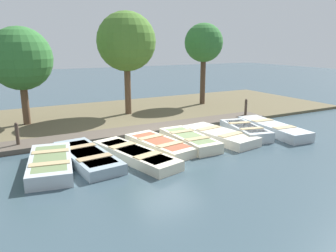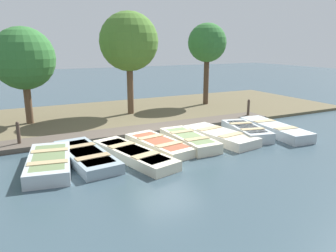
% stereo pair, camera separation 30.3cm
% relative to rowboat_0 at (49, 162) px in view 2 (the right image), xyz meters
% --- Properties ---
extents(ground_plane, '(80.00, 80.00, 0.00)m').
position_rel_rowboat_0_xyz_m(ground_plane, '(-1.02, 4.42, -0.21)').
color(ground_plane, '#384C56').
extents(shore_bank, '(8.00, 24.00, 0.13)m').
position_rel_rowboat_0_xyz_m(shore_bank, '(-6.02, 4.42, -0.14)').
color(shore_bank, brown).
rests_on(shore_bank, ground_plane).
extents(dock_walkway, '(1.24, 12.03, 0.18)m').
position_rel_rowboat_0_xyz_m(dock_walkway, '(-2.61, 4.42, -0.12)').
color(dock_walkway, '#51473D').
rests_on(dock_walkway, ground_plane).
extents(rowboat_0, '(3.11, 1.71, 0.42)m').
position_rel_rowboat_0_xyz_m(rowboat_0, '(0.00, 0.00, 0.00)').
color(rowboat_0, '#B2BCC1').
rests_on(rowboat_0, ground_plane).
extents(rowboat_1, '(3.46, 1.49, 0.35)m').
position_rel_rowboat_0_xyz_m(rowboat_1, '(-0.20, 1.14, -0.04)').
color(rowboat_1, '#8C9EA8').
rests_on(rowboat_1, ground_plane).
extents(rowboat_2, '(3.71, 1.81, 0.34)m').
position_rel_rowboat_0_xyz_m(rowboat_2, '(0.34, 2.55, -0.04)').
color(rowboat_2, beige).
rests_on(rowboat_2, ground_plane).
extents(rowboat_3, '(3.12, 1.61, 0.33)m').
position_rel_rowboat_0_xyz_m(rowboat_3, '(-0.23, 3.77, -0.04)').
color(rowboat_3, beige).
rests_on(rowboat_3, ground_plane).
extents(rowboat_4, '(2.87, 1.03, 0.40)m').
position_rel_rowboat_0_xyz_m(rowboat_4, '(-0.17, 4.94, -0.01)').
color(rowboat_4, beige).
rests_on(rowboat_4, ground_plane).
extents(rowboat_5, '(3.28, 1.64, 0.36)m').
position_rel_rowboat_0_xyz_m(rowboat_5, '(-0.17, 6.33, -0.03)').
color(rowboat_5, beige).
rests_on(rowboat_5, ground_plane).
extents(rowboat_6, '(2.79, 1.58, 0.43)m').
position_rel_rowboat_0_xyz_m(rowboat_6, '(-0.19, 7.65, 0.00)').
color(rowboat_6, '#B2BCC1').
rests_on(rowboat_6, ground_plane).
extents(rowboat_7, '(3.60, 1.34, 0.41)m').
position_rel_rowboat_0_xyz_m(rowboat_7, '(0.08, 8.91, -0.00)').
color(rowboat_7, '#B2BCC1').
rests_on(rowboat_7, ground_plane).
extents(mooring_post_near, '(0.13, 0.13, 0.98)m').
position_rel_rowboat_0_xyz_m(mooring_post_near, '(-2.61, -0.67, 0.29)').
color(mooring_post_near, '#47382D').
rests_on(mooring_post_near, ground_plane).
extents(mooring_post_far, '(0.13, 0.13, 0.98)m').
position_rel_rowboat_0_xyz_m(mooring_post_far, '(-2.61, 9.80, 0.29)').
color(mooring_post_far, '#47382D').
rests_on(mooring_post_far, ground_plane).
extents(park_tree_far_left, '(2.72, 2.72, 4.39)m').
position_rel_rowboat_0_xyz_m(park_tree_far_left, '(-5.95, -0.03, 2.80)').
color(park_tree_far_left, brown).
rests_on(park_tree_far_left, ground_plane).
extents(park_tree_left, '(2.91, 2.91, 5.21)m').
position_rel_rowboat_0_xyz_m(park_tree_left, '(-5.90, 4.83, 3.52)').
color(park_tree_left, brown).
rests_on(park_tree_left, ground_plane).
extents(park_tree_center, '(2.22, 2.22, 4.82)m').
position_rel_rowboat_0_xyz_m(park_tree_center, '(-6.44, 9.80, 3.44)').
color(park_tree_center, '#4C3828').
rests_on(park_tree_center, ground_plane).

